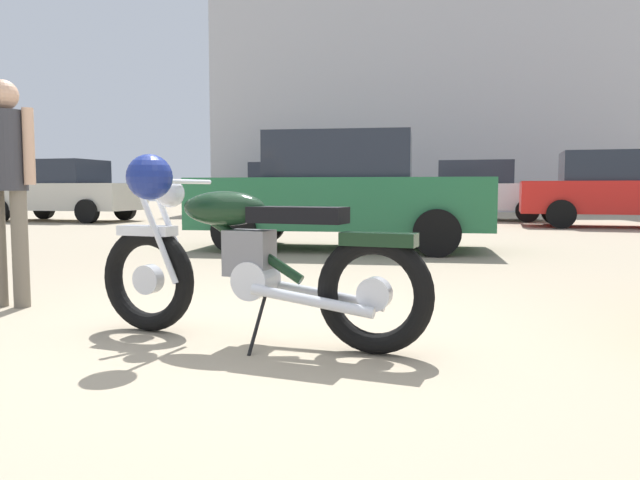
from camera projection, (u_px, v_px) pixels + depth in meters
The scene contains 9 objects.
ground_plane at pixel (247, 339), 3.55m from camera, with size 80.00×80.00×0.00m, color gray.
vintage_motorcycle at pixel (242, 256), 3.46m from camera, with size 2.04×0.73×1.07m.
bystander at pixel (6, 169), 4.45m from camera, with size 0.46×0.30×1.66m.
dark_sedan_left at pixel (634, 186), 13.92m from camera, with size 4.93×2.55×1.74m.
pale_sedan_back at pixel (341, 192), 8.87m from camera, with size 4.26×2.04×1.67m.
blue_hatchback_right at pixel (477, 191), 17.28m from camera, with size 4.44×2.49×1.67m.
red_hatchback_near at pixel (63, 191), 16.76m from camera, with size 4.40×2.36×1.67m.
silver_sedan_mid at pixel (293, 188), 20.91m from camera, with size 4.02×2.07×1.78m.
industrial_building at pixel (433, 112), 29.01m from camera, with size 20.17×14.18×20.24m.
Camera 1 is at (0.85, -3.41, 0.87)m, focal length 34.31 mm.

